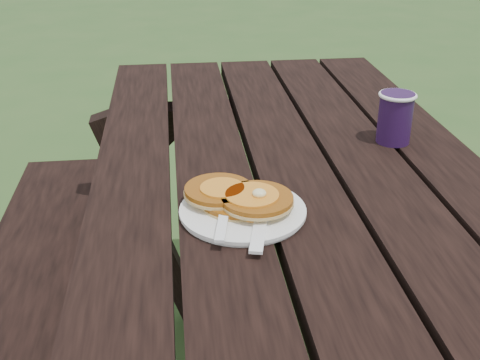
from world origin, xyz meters
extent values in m
cube|color=black|center=(0.00, 0.00, 0.73)|extent=(0.75, 1.80, 0.04)
cylinder|color=white|center=(-0.12, -0.03, 0.76)|extent=(0.26, 0.26, 0.01)
cylinder|color=#965111|center=(-0.12, -0.01, 0.77)|extent=(0.11, 0.11, 0.01)
cylinder|color=#965111|center=(-0.15, 0.01, 0.78)|extent=(0.11, 0.11, 0.01)
cylinder|color=#965111|center=(-0.09, -0.03, 0.78)|extent=(0.12, 0.12, 0.01)
cylinder|color=orange|center=(-0.10, -0.03, 0.79)|extent=(0.09, 0.09, 0.00)
ellipsoid|color=#F4E59E|center=(-0.09, -0.03, 0.79)|extent=(0.02, 0.02, 0.01)
cube|color=white|center=(-0.09, -0.08, 0.76)|extent=(0.06, 0.18, 0.00)
cylinder|color=#260F38|center=(0.23, 0.24, 0.80)|extent=(0.07, 0.07, 0.11)
torus|color=white|center=(0.23, 0.24, 0.85)|extent=(0.08, 0.08, 0.01)
cylinder|color=black|center=(0.23, 0.24, 0.85)|extent=(0.06, 0.06, 0.01)
camera|label=1|loc=(-0.22, -0.88, 1.24)|focal=45.00mm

